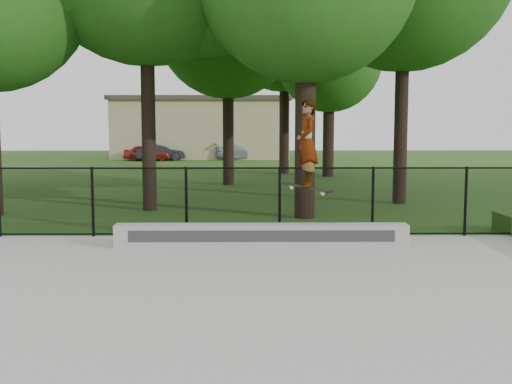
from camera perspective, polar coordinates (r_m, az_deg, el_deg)
ground at (r=8.22m, az=-10.27°, el=-11.56°), size 100.00×100.00×0.00m
concrete_slab at (r=8.21m, az=-10.27°, el=-11.36°), size 14.00×12.00×0.06m
grind_ledge at (r=12.61m, az=0.49°, el=-3.89°), size 5.74×0.40×0.45m
car_a at (r=42.66m, az=-9.62°, el=3.46°), size 3.08×1.30×1.05m
car_b at (r=42.71m, az=-8.61°, el=3.50°), size 3.19×2.10×1.08m
car_c at (r=43.44m, az=-1.19°, el=3.67°), size 3.99×2.57×1.16m
skater_airborne at (r=12.34m, az=4.57°, el=4.22°), size 0.83×0.66×1.84m
chainlink_fence at (r=13.79m, az=-6.22°, el=-0.85°), size 16.06×0.06×1.50m
distant_building at (r=45.84m, az=-4.78°, el=5.76°), size 12.40×6.40×4.30m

